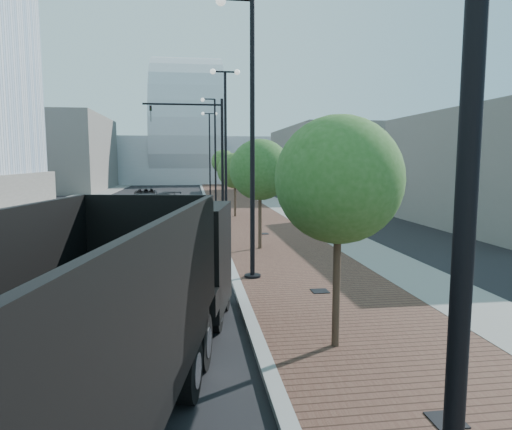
{
  "coord_description": "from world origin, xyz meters",
  "views": [
    {
      "loc": [
        -1.39,
        -5.1,
        4.07
      ],
      "look_at": [
        1.0,
        12.0,
        2.0
      ],
      "focal_mm": 32.15,
      "sensor_mm": 36.0,
      "label": 1
    }
  ],
  "objects": [
    {
      "name": "dump_truck",
      "position": [
        -2.43,
        3.01,
        1.44
      ],
      "size": [
        4.94,
        13.56,
        3.41
      ],
      "rotation": [
        0.0,
        0.0,
        -0.19
      ],
      "color": "black",
      "rests_on": "ground"
    },
    {
      "name": "tree_0",
      "position": [
        1.65,
        4.02,
        3.66
      ],
      "size": [
        2.65,
        2.65,
        5.0
      ],
      "color": "#382619",
      "rests_on": "ground"
    },
    {
      "name": "utility_cover_2",
      "position": [
        2.4,
        19.0,
        0.13
      ],
      "size": [
        0.5,
        0.5,
        0.02
      ],
      "primitive_type": "cube",
      "color": "black",
      "rests_on": "sidewalk"
    },
    {
      "name": "concrete_strip",
      "position": [
        6.2,
        40.0,
        0.07
      ],
      "size": [
        2.4,
        140.0,
        0.13
      ],
      "primitive_type": "cube",
      "color": "slate",
      "rests_on": "ground"
    },
    {
      "name": "commercial_block_ne",
      "position": [
        16.0,
        50.0,
        4.0
      ],
      "size": [
        12.0,
        22.0,
        8.0
      ],
      "primitive_type": "cube",
      "color": "slate",
      "rests_on": "ground"
    },
    {
      "name": "convention_center",
      "position": [
        -2.0,
        85.0,
        6.0
      ],
      "size": [
        50.0,
        30.0,
        50.0
      ],
      "color": "#ADB1B7",
      "rests_on": "ground"
    },
    {
      "name": "tree_3",
      "position": [
        1.65,
        39.02,
        3.93
      ],
      "size": [
        2.32,
        2.25,
        5.07
      ],
      "color": "#382619",
      "rests_on": "ground"
    },
    {
      "name": "streetlight_3",
      "position": [
        0.49,
        34.0,
        4.34
      ],
      "size": [
        1.44,
        0.56,
        9.21
      ],
      "color": "black",
      "rests_on": "ground"
    },
    {
      "name": "curb",
      "position": [
        0.0,
        40.0,
        0.07
      ],
      "size": [
        0.3,
        140.0,
        0.14
      ],
      "primitive_type": "cube",
      "color": "gray",
      "rests_on": "ground"
    },
    {
      "name": "utility_cover_0",
      "position": [
        2.4,
        1.0,
        0.13
      ],
      "size": [
        0.5,
        0.5,
        0.02
      ],
      "primitive_type": "cube",
      "color": "black",
      "rests_on": "sidewalk"
    },
    {
      "name": "commercial_block_nw",
      "position": [
        -20.0,
        60.0,
        5.0
      ],
      "size": [
        14.0,
        20.0,
        10.0
      ],
      "primitive_type": "cube",
      "color": "slate",
      "rests_on": "ground"
    },
    {
      "name": "streetlight_2",
      "position": [
        0.6,
        22.0,
        4.82
      ],
      "size": [
        1.72,
        0.56,
        9.28
      ],
      "color": "black",
      "rests_on": "ground"
    },
    {
      "name": "streetlight_1",
      "position": [
        0.49,
        10.0,
        4.34
      ],
      "size": [
        1.44,
        0.56,
        9.21
      ],
      "color": "black",
      "rests_on": "ground"
    },
    {
      "name": "west_sidewalk",
      "position": [
        -13.0,
        40.0,
        0.06
      ],
      "size": [
        4.0,
        140.0,
        0.12
      ],
      "primitive_type": "cube",
      "color": "slate",
      "rests_on": "ground"
    },
    {
      "name": "traffic_mast",
      "position": [
        -0.3,
        25.0,
        4.98
      ],
      "size": [
        5.09,
        0.2,
        8.0
      ],
      "color": "black",
      "rests_on": "ground"
    },
    {
      "name": "dark_car_mid",
      "position": [
        -5.85,
        40.6,
        0.68
      ],
      "size": [
        2.85,
        5.13,
        1.36
      ],
      "primitive_type": "imported",
      "rotation": [
        0.0,
        0.0,
        0.13
      ],
      "color": "black",
      "rests_on": "ground"
    },
    {
      "name": "pedestrian",
      "position": [
        6.67,
        19.02,
        0.9
      ],
      "size": [
        0.7,
        0.51,
        1.8
      ],
      "primitive_type": "imported",
      "rotation": [
        0.0,
        0.0,
        3.02
      ],
      "color": "black",
      "rests_on": "ground"
    },
    {
      "name": "sidewalk",
      "position": [
        3.5,
        40.0,
        0.06
      ],
      "size": [
        7.0,
        140.0,
        0.12
      ],
      "primitive_type": "cube",
      "color": "#4C2D23",
      "rests_on": "ground"
    },
    {
      "name": "tree_2",
      "position": [
        1.65,
        27.02,
        3.33
      ],
      "size": [
        2.51,
        2.48,
        4.58
      ],
      "color": "#382619",
      "rests_on": "ground"
    },
    {
      "name": "tree_1",
      "position": [
        1.65,
        15.02,
        3.64
      ],
      "size": [
        2.71,
        2.71,
        5.01
      ],
      "color": "#382619",
      "rests_on": "ground"
    },
    {
      "name": "white_sedan",
      "position": [
        -2.72,
        8.49,
        0.65
      ],
      "size": [
        2.88,
        4.16,
        1.3
      ],
      "primitive_type": "imported",
      "rotation": [
        0.0,
        0.0,
        0.43
      ],
      "color": "silver",
      "rests_on": "ground"
    },
    {
      "name": "streetlight_0",
      "position": [
        0.6,
        -2.0,
        4.82
      ],
      "size": [
        1.72,
        0.56,
        9.28
      ],
      "color": "black",
      "rests_on": "ground"
    },
    {
      "name": "utility_cover_1",
      "position": [
        2.4,
        8.0,
        0.13
      ],
      "size": [
        0.5,
        0.5,
        0.02
      ],
      "primitive_type": "cube",
      "color": "black",
      "rests_on": "sidewalk"
    },
    {
      "name": "dark_car_far",
      "position": [
        -3.8,
        34.35,
        0.65
      ],
      "size": [
        3.16,
        4.86,
        1.31
      ],
      "primitive_type": "imported",
      "rotation": [
        0.0,
        0.0,
        -0.32
      ],
      "color": "black",
      "rests_on": "ground"
    },
    {
      "name": "streetlight_4",
      "position": [
        0.6,
        46.0,
        4.82
      ],
      "size": [
        1.72,
        0.56,
        9.28
      ],
      "color": "black",
      "rests_on": "ground"
    }
  ]
}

